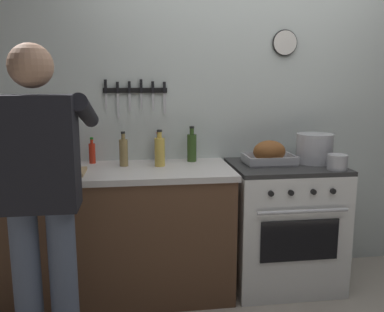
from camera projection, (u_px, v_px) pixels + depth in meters
The scene contains 14 objects.
wall_back at pixel (243, 105), 3.15m from camera, with size 6.00×0.13×2.60m.
counter_block at pixel (83, 233), 2.79m from camera, with size 2.03×0.65×0.90m.
stove at pixel (283, 224), 2.98m from camera, with size 0.76×0.67×0.90m.
person_cook at pixel (40, 190), 2.02m from camera, with size 0.51×0.63×1.66m.
roasting_pan at pixel (269, 154), 2.90m from camera, with size 0.35×0.26×0.17m.
stock_pot at pixel (314, 148), 2.93m from camera, with size 0.26×0.26×0.21m.
saucepan at pixel (337, 162), 2.72m from camera, with size 0.13×0.13×0.10m.
cutting_board at pixel (56, 173), 2.59m from camera, with size 0.36×0.24×0.02m, color tan.
bottle_vinegar at pixel (124, 152), 2.83m from camera, with size 0.06×0.06×0.24m.
bottle_cooking_oil at pixel (160, 151), 2.82m from camera, with size 0.07×0.07×0.25m.
bottle_hot_sauce at pixel (92, 153), 2.92m from camera, with size 0.05×0.05×0.19m.
bottle_olive_oil at pixel (192, 147), 2.99m from camera, with size 0.07×0.07×0.26m.
bottle_soy_sauce at pixel (159, 149), 3.01m from camera, with size 0.06×0.06×0.22m.
bottle_wine_red at pixel (60, 149), 2.77m from camera, with size 0.07×0.07×0.31m.
Camera 1 is at (-0.83, -1.74, 1.48)m, focal length 38.10 mm.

